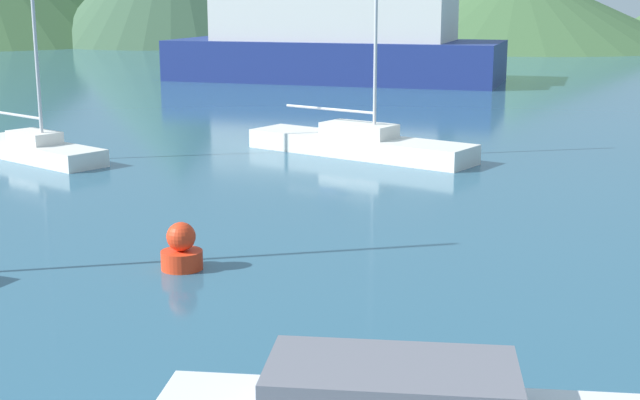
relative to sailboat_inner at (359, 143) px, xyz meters
name	(u,v)px	position (x,y,z in m)	size (l,w,h in m)	color
sailboat_inner	(359,143)	(0.00, 0.00, 0.00)	(8.46, 6.28, 6.89)	white
sailboat_outer	(35,146)	(-11.37, -1.64, 0.02)	(6.06, 5.02, 10.54)	white
ferry_distant	(335,40)	(-2.54, 29.66, 2.30)	(23.69, 13.13, 7.82)	navy
buoy_marker	(182,250)	(-3.30, -14.10, -0.03)	(0.88, 0.88, 1.01)	red
hill_east	(518,6)	(16.27, 75.85, 4.09)	(40.58, 40.58, 9.06)	#3D6038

